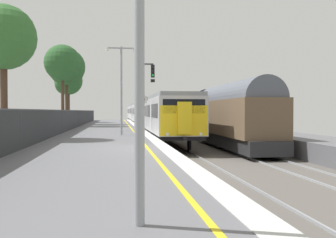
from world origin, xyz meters
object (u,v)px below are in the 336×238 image
(freight_train_adjacent_track, at_px, (183,113))
(platform_lamp_mid, at_px, (121,83))
(background_tree_centre, at_px, (63,64))
(background_tree_back, at_px, (68,82))
(commuter_train_at_platform, at_px, (144,113))
(platform_lamp_near, at_px, (139,2))
(signal_gantry, at_px, (145,89))
(background_tree_right, at_px, (4,39))
(speed_limit_sign, at_px, (143,109))
(background_tree_left, at_px, (67,68))

(freight_train_adjacent_track, distance_m, platform_lamp_mid, 20.91)
(background_tree_centre, relative_size, background_tree_back, 1.09)
(commuter_train_at_platform, xyz_separation_m, platform_lamp_near, (-3.41, -47.53, 1.74))
(platform_lamp_near, bearing_deg, commuter_train_at_platform, 85.89)
(freight_train_adjacent_track, xyz_separation_m, platform_lamp_mid, (-7.42, -19.44, 2.02))
(commuter_train_at_platform, bearing_deg, signal_gantry, -93.81)
(background_tree_centre, bearing_deg, background_tree_right, -92.45)
(signal_gantry, height_order, platform_lamp_mid, platform_lamp_mid)
(platform_lamp_near, relative_size, background_tree_centre, 0.61)
(platform_lamp_near, height_order, background_tree_back, background_tree_back)
(freight_train_adjacent_track, height_order, background_tree_back, background_tree_back)
(freight_train_adjacent_track, distance_m, speed_limit_sign, 18.49)
(background_tree_back, bearing_deg, commuter_train_at_platform, -7.78)
(platform_lamp_near, xyz_separation_m, platform_lamp_mid, (0.00, 20.35, 0.39))
(commuter_train_at_platform, height_order, background_tree_centre, background_tree_centre)
(speed_limit_sign, height_order, platform_lamp_near, platform_lamp_near)
(background_tree_centre, bearing_deg, commuter_train_at_platform, 53.49)
(speed_limit_sign, height_order, platform_lamp_mid, platform_lamp_mid)
(background_tree_left, distance_m, background_tree_back, 8.30)
(background_tree_centre, bearing_deg, platform_lamp_near, -80.76)
(platform_lamp_near, distance_m, background_tree_right, 18.67)
(freight_train_adjacent_track, relative_size, background_tree_centre, 6.39)
(background_tree_left, bearing_deg, background_tree_centre, -86.58)
(speed_limit_sign, height_order, background_tree_centre, background_tree_centre)
(signal_gantry, bearing_deg, commuter_train_at_platform, 86.19)
(background_tree_centre, distance_m, background_tree_back, 13.84)
(freight_train_adjacent_track, bearing_deg, commuter_train_at_platform, 117.36)
(freight_train_adjacent_track, height_order, background_tree_centre, background_tree_centre)
(commuter_train_at_platform, relative_size, speed_limit_sign, 23.86)
(freight_train_adjacent_track, bearing_deg, platform_lamp_mid, -110.89)
(speed_limit_sign, bearing_deg, background_tree_centre, 119.42)
(speed_limit_sign, xyz_separation_m, background_tree_right, (-8.06, -4.93, 3.83))
(platform_lamp_mid, height_order, background_tree_left, background_tree_left)
(commuter_train_at_platform, bearing_deg, platform_lamp_mid, -97.16)
(speed_limit_sign, xyz_separation_m, platform_lamp_near, (-1.57, -22.26, 1.31))
(background_tree_right, relative_size, background_tree_back, 0.98)
(platform_lamp_mid, distance_m, background_tree_right, 7.47)
(commuter_train_at_platform, bearing_deg, speed_limit_sign, -94.18)
(background_tree_back, bearing_deg, platform_lamp_near, -81.92)
(background_tree_centre, bearing_deg, background_tree_back, 95.09)
(speed_limit_sign, bearing_deg, background_tree_back, 107.70)
(platform_lamp_mid, bearing_deg, background_tree_left, 106.53)
(freight_train_adjacent_track, bearing_deg, background_tree_back, 147.50)
(freight_train_adjacent_track, height_order, background_tree_right, background_tree_right)
(platform_lamp_near, distance_m, background_tree_centre, 35.81)
(signal_gantry, xyz_separation_m, speed_limit_sign, (-0.36, -2.97, -1.60))
(commuter_train_at_platform, height_order, platform_lamp_mid, platform_lamp_mid)
(commuter_train_at_platform, distance_m, speed_limit_sign, 25.35)
(freight_train_adjacent_track, xyz_separation_m, background_tree_back, (-14.37, 9.16, 4.15))
(background_tree_left, height_order, background_tree_right, background_tree_left)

